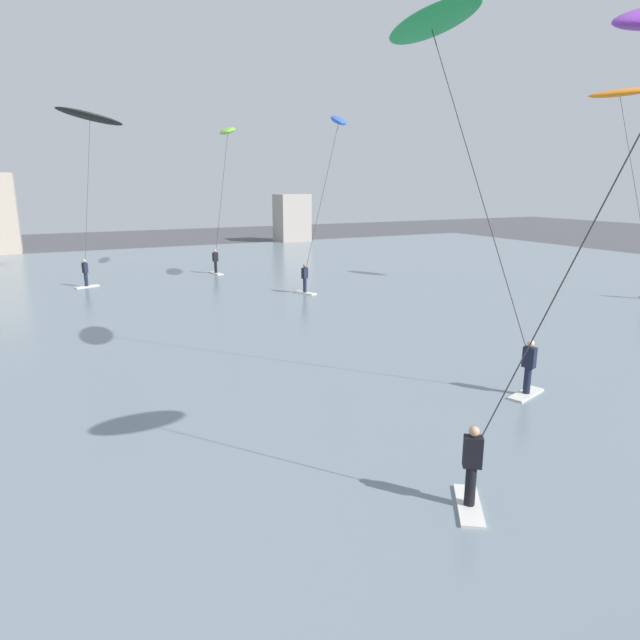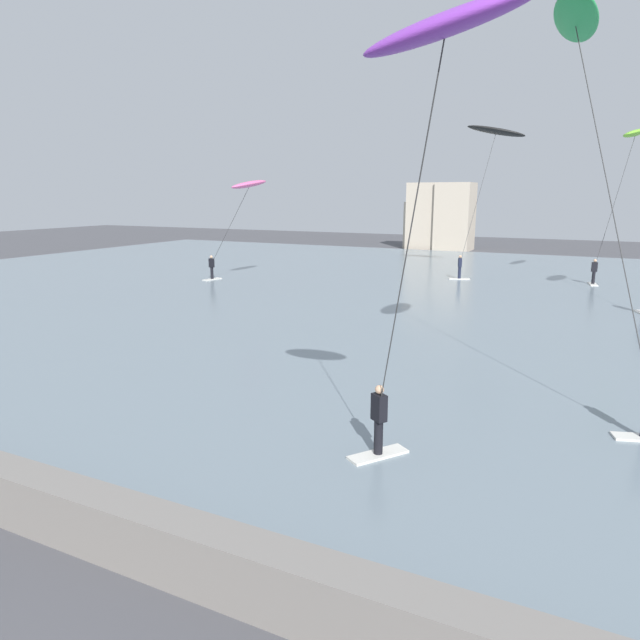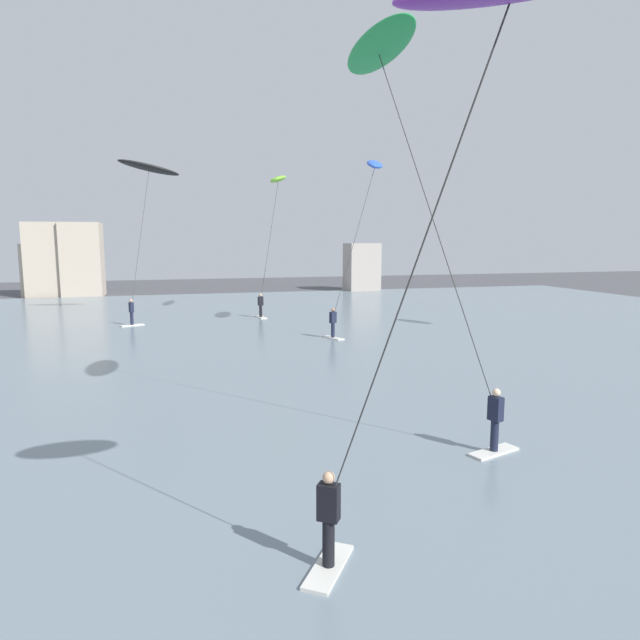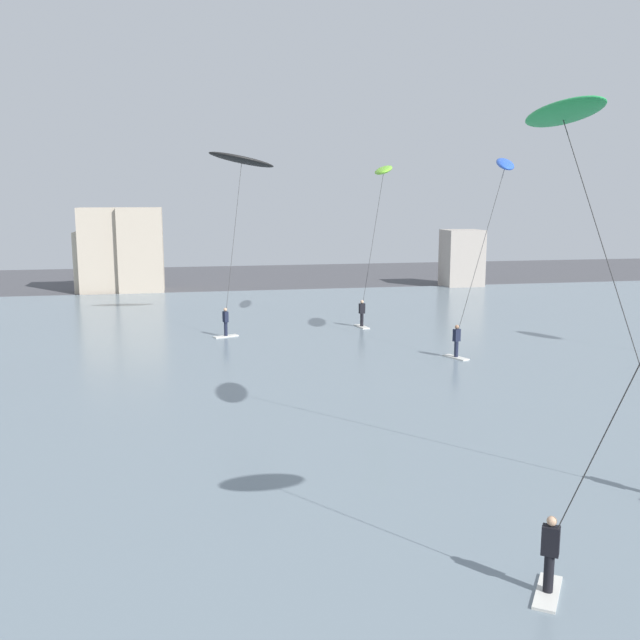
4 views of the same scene
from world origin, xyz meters
name	(u,v)px [view 3 (image 3 of 4)]	position (x,y,z in m)	size (l,w,h in m)	color
water_bay	(173,342)	(0.00, 31.26, 0.05)	(84.00, 52.00, 0.10)	slate
far_shore_buildings	(116,263)	(-4.89, 58.91, 3.12)	(34.60, 5.23, 6.98)	beige
kitesurfer_blue	(370,183)	(10.78, 31.09, 8.45)	(4.24, 3.50, 9.94)	silver
kitesurfer_purple	(483,70)	(3.63, 7.96, 7.38)	(3.66, 3.32, 8.70)	silver
kitesurfer_lime	(277,190)	(7.27, 39.80, 8.73)	(2.85, 3.63, 9.88)	silver
kitesurfer_green	(389,80)	(5.31, 15.11, 9.26)	(3.82, 4.10, 10.40)	silver
kitesurfer_black	(148,177)	(-1.12, 40.31, 9.40)	(4.09, 4.34, 10.54)	silver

